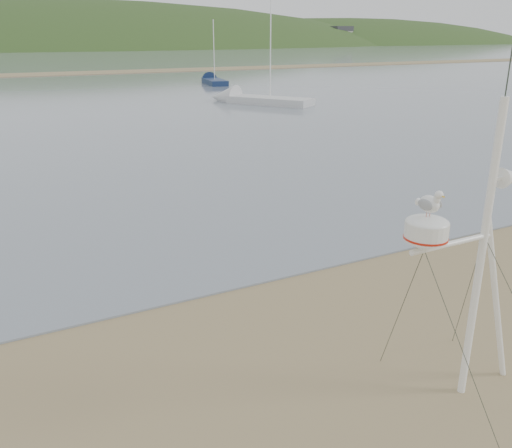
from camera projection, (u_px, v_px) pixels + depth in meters
name	position (u px, v px, depth m)	size (l,w,h in m)	color
hill_ridge	(21.00, 99.00, 217.09)	(620.00, 180.00, 80.00)	#243C18
mast_rig	(472.00, 319.00, 7.35)	(2.25, 2.40, 5.08)	white
sailboat_white_near	(243.00, 99.00, 40.41)	(6.12, 8.00, 8.13)	silver
sailboat_blue_far	(211.00, 80.00, 56.45)	(2.90, 6.99, 6.77)	#15264B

